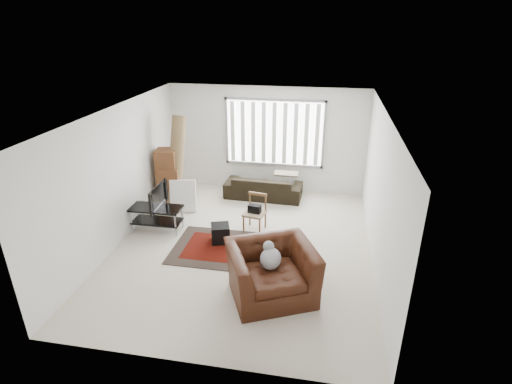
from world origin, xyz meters
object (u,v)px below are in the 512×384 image
side_chair (255,211)px  moving_boxes (169,180)px  armchair (272,268)px  sofa (263,184)px  tv_stand (157,214)px

side_chair → moving_boxes: bearing=169.4°
armchair → sofa: bearing=76.6°
tv_stand → armchair: (2.72, -1.72, 0.11)m
moving_boxes → side_chair: 2.43m
moving_boxes → side_chair: size_ratio=1.74×
moving_boxes → sofa: (2.16, 0.84, -0.28)m
sofa → tv_stand: bearing=49.2°
tv_stand → sofa: bearing=47.0°
moving_boxes → sofa: moving_boxes is taller
tv_stand → armchair: 3.22m
tv_stand → sofa: (1.96, 2.11, -0.02)m
moving_boxes → armchair: bearing=-45.7°
moving_boxes → armchair: moving_boxes is taller
tv_stand → moving_boxes: moving_boxes is taller
moving_boxes → side_chair: moving_boxes is taller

